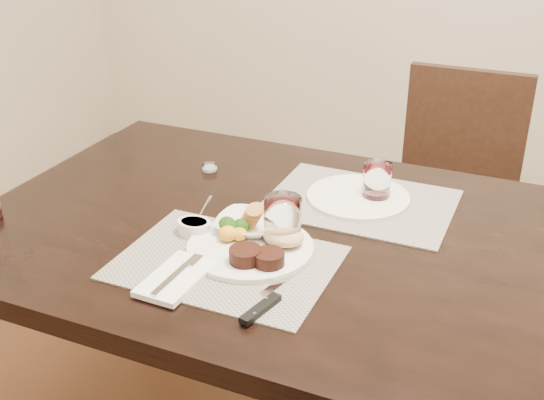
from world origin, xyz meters
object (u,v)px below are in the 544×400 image
at_px(wine_glass_near, 283,224).
at_px(far_plate, 358,197).
at_px(dinner_plate, 255,246).
at_px(cracker_bowl, 248,224).
at_px(steak_knife, 267,301).
at_px(chair_far, 454,187).

bearing_deg(wine_glass_near, far_plate, 73.34).
xyz_separation_m(dinner_plate, wine_glass_near, (0.04, 0.05, 0.04)).
relative_size(dinner_plate, far_plate, 1.08).
bearing_deg(far_plate, cracker_bowl, -124.45).
bearing_deg(dinner_plate, steak_knife, -58.21).
distance_m(dinner_plate, steak_knife, 0.20).
distance_m(chair_far, steak_knife, 1.27).
xyz_separation_m(chair_far, far_plate, (-0.14, -0.72, 0.26)).
bearing_deg(wine_glass_near, chair_far, 77.21).
height_order(chair_far, steak_knife, chair_far).
relative_size(dinner_plate, steak_knife, 1.10).
height_order(dinner_plate, cracker_bowl, cracker_bowl).
bearing_deg(steak_knife, wine_glass_near, 118.43).
bearing_deg(chair_far, dinner_plate, -104.35).
xyz_separation_m(cracker_bowl, wine_glass_near, (0.10, -0.02, 0.03)).
height_order(dinner_plate, steak_knife, dinner_plate).
bearing_deg(far_plate, chair_far, 78.82).
height_order(cracker_bowl, wine_glass_near, wine_glass_near).
distance_m(cracker_bowl, wine_glass_near, 0.11).
height_order(dinner_plate, wine_glass_near, wine_glass_near).
relative_size(steak_knife, far_plate, 0.97).
xyz_separation_m(dinner_plate, steak_knife, (0.10, -0.17, -0.01)).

